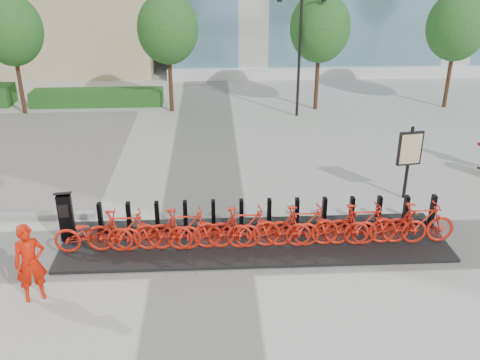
{
  "coord_description": "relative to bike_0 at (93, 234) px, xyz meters",
  "views": [
    {
      "loc": [
        0.31,
        -11.36,
        6.94
      ],
      "look_at": [
        1.0,
        1.5,
        1.2
      ],
      "focal_mm": 40.0,
      "sensor_mm": 36.0,
      "label": 1
    }
  ],
  "objects": [
    {
      "name": "bike_2",
      "position": [
        1.44,
        0.0,
        0.0
      ],
      "size": [
        1.88,
        0.66,
        0.99
      ],
      "primitive_type": "imported",
      "rotation": [
        0.0,
        0.0,
        1.57
      ],
      "color": "red",
      "rests_on": "dock_pad"
    },
    {
      "name": "kiosk",
      "position": [
        -0.79,
        0.67,
        0.15
      ],
      "size": [
        0.45,
        0.4,
        1.34
      ],
      "rotation": [
        0.0,
        0.0,
        0.14
      ],
      "color": "black",
      "rests_on": "dock_pad"
    },
    {
      "name": "bike_9",
      "position": [
        6.48,
        0.0,
        0.05
      ],
      "size": [
        1.82,
        0.51,
        1.1
      ],
      "primitive_type": "imported",
      "rotation": [
        0.0,
        0.0,
        1.57
      ],
      "color": "red",
      "rests_on": "dock_pad"
    },
    {
      "name": "bike_10",
      "position": [
        7.2,
        0.0,
        0.0
      ],
      "size": [
        1.88,
        0.66,
        0.99
      ],
      "primitive_type": "imported",
      "rotation": [
        0.0,
        0.0,
        1.57
      ],
      "color": "red",
      "rests_on": "dock_pad"
    },
    {
      "name": "bike_3",
      "position": [
        2.16,
        0.0,
        0.05
      ],
      "size": [
        1.82,
        0.51,
        1.1
      ],
      "primitive_type": "imported",
      "rotation": [
        0.0,
        0.0,
        1.57
      ],
      "color": "red",
      "rests_on": "dock_pad"
    },
    {
      "name": "streetlamp",
      "position": [
        6.6,
        11.05,
        2.56
      ],
      "size": [
        2.0,
        0.2,
        5.0
      ],
      "color": "black",
      "rests_on": "ground"
    },
    {
      "name": "dock_rail_posts",
      "position": [
        4.32,
        0.82,
        -0.07
      ],
      "size": [
        8.74,
        0.5,
        0.85
      ],
      "primitive_type": null,
      "color": "black",
      "rests_on": "dock_pad"
    },
    {
      "name": "ground",
      "position": [
        2.6,
        0.05,
        -0.57
      ],
      "size": [
        120.0,
        120.0,
        0.0
      ],
      "primitive_type": "plane",
      "color": "#B2B2B2"
    },
    {
      "name": "bike_11",
      "position": [
        7.92,
        0.0,
        0.05
      ],
      "size": [
        1.82,
        0.51,
        1.1
      ],
      "primitive_type": "imported",
      "rotation": [
        0.0,
        0.0,
        1.57
      ],
      "color": "red",
      "rests_on": "dock_pad"
    },
    {
      "name": "dock_pad",
      "position": [
        3.9,
        0.35,
        -0.53
      ],
      "size": [
        9.6,
        2.4,
        0.08
      ],
      "primitive_type": "cube",
      "color": "black",
      "rests_on": "ground"
    },
    {
      "name": "bike_1",
      "position": [
        0.72,
        0.0,
        0.05
      ],
      "size": [
        1.82,
        0.51,
        1.1
      ],
      "primitive_type": "imported",
      "rotation": [
        0.0,
        0.0,
        1.57
      ],
      "color": "red",
      "rests_on": "dock_pad"
    },
    {
      "name": "tree_2",
      "position": [
        7.6,
        12.05,
        3.02
      ],
      "size": [
        2.6,
        2.6,
        5.1
      ],
      "color": "#51331E",
      "rests_on": "ground"
    },
    {
      "name": "bike_6",
      "position": [
        4.32,
        0.0,
        0.0
      ],
      "size": [
        1.88,
        0.66,
        0.99
      ],
      "primitive_type": "imported",
      "rotation": [
        0.0,
        0.0,
        1.57
      ],
      "color": "red",
      "rests_on": "dock_pad"
    },
    {
      "name": "hedge_b",
      "position": [
        -2.4,
        13.25,
        -0.22
      ],
      "size": [
        6.0,
        1.2,
        0.7
      ],
      "primitive_type": "cube",
      "color": "#194618",
      "rests_on": "ground"
    },
    {
      "name": "map_sign",
      "position": [
        8.54,
        2.71,
        0.89
      ],
      "size": [
        0.73,
        0.22,
        2.2
      ],
      "rotation": [
        0.0,
        0.0,
        0.15
      ],
      "color": "black",
      "rests_on": "ground"
    },
    {
      "name": "bike_0",
      "position": [
        0.0,
        0.0,
        0.0
      ],
      "size": [
        1.88,
        0.66,
        0.99
      ],
      "primitive_type": "imported",
      "rotation": [
        0.0,
        0.0,
        1.57
      ],
      "color": "red",
      "rests_on": "dock_pad"
    },
    {
      "name": "bike_4",
      "position": [
        2.88,
        0.0,
        0.0
      ],
      "size": [
        1.88,
        0.66,
        0.99
      ],
      "primitive_type": "imported",
      "rotation": [
        0.0,
        0.0,
        1.57
      ],
      "color": "red",
      "rests_on": "dock_pad"
    },
    {
      "name": "tree_3",
      "position": [
        13.6,
        12.05,
        3.02
      ],
      "size": [
        2.6,
        2.6,
        5.1
      ],
      "color": "#51331E",
      "rests_on": "ground"
    },
    {
      "name": "bike_8",
      "position": [
        5.76,
        0.0,
        0.0
      ],
      "size": [
        1.88,
        0.66,
        0.99
      ],
      "primitive_type": "imported",
      "rotation": [
        0.0,
        0.0,
        1.57
      ],
      "color": "red",
      "rests_on": "dock_pad"
    },
    {
      "name": "bike_5",
      "position": [
        3.6,
        0.0,
        0.05
      ],
      "size": [
        1.82,
        0.51,
        1.1
      ],
      "primitive_type": "imported",
      "rotation": [
        0.0,
        0.0,
        1.57
      ],
      "color": "red",
      "rests_on": "dock_pad"
    },
    {
      "name": "tree_1",
      "position": [
        1.1,
        12.05,
        3.02
      ],
      "size": [
        2.6,
        2.6,
        5.1
      ],
      "color": "#51331E",
      "rests_on": "ground"
    },
    {
      "name": "worker_red",
      "position": [
        -0.92,
        -1.7,
        0.3
      ],
      "size": [
        0.75,
        0.63,
        1.74
      ],
      "primitive_type": "imported",
      "rotation": [
        0.0,
        0.0,
        0.4
      ],
      "color": "red",
      "rests_on": "ground"
    },
    {
      "name": "bike_7",
      "position": [
        5.04,
        0.0,
        0.05
      ],
      "size": [
        1.82,
        0.51,
        1.1
      ],
      "primitive_type": "imported",
      "rotation": [
        0.0,
        0.0,
        1.57
      ],
      "color": "red",
      "rests_on": "dock_pad"
    },
    {
      "name": "tree_0",
      "position": [
        -5.4,
        12.05,
        3.02
      ],
      "size": [
        2.6,
        2.6,
        5.1
      ],
      "color": "#51331E",
      "rests_on": "ground"
    }
  ]
}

